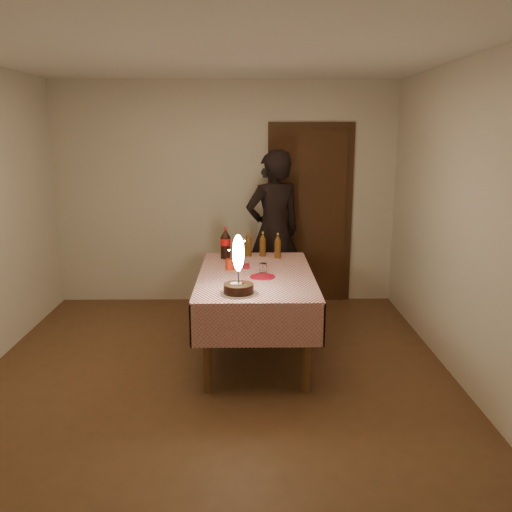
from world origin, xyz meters
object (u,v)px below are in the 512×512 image
red_cup (230,264)px  red_plate (263,277)px  amber_bottle_right (278,246)px  clear_cup (263,268)px  cola_bottle (226,243)px  birthday_cake (238,277)px  dining_table (256,285)px  amber_bottle_mid (263,245)px  photographer (273,232)px  amber_bottle_left (248,245)px

red_cup → red_plate: bearing=-42.5°
red_plate → amber_bottle_right: (0.17, 0.73, 0.11)m
clear_cup → cola_bottle: bearing=121.7°
birthday_cake → dining_table: bearing=76.6°
cola_bottle → amber_bottle_mid: 0.39m
red_plate → clear_cup: size_ratio=2.44×
dining_table → amber_bottle_mid: bearing=83.6°
red_plate → photographer: bearing=83.6°
birthday_cake → amber_bottle_right: size_ratio=1.85×
dining_table → amber_bottle_left: bearing=95.5°
amber_bottle_left → amber_bottle_mid: 0.15m
dining_table → amber_bottle_right: 0.69m
dining_table → amber_bottle_left: 0.74m
red_cup → photographer: photographer is taller
birthday_cake → red_plate: 0.54m
birthday_cake → amber_bottle_mid: bearing=80.3°
clear_cup → amber_bottle_right: (0.16, 0.59, 0.07)m
clear_cup → amber_bottle_right: size_ratio=0.35×
cola_bottle → photographer: 0.86m
dining_table → photographer: size_ratio=0.94×
photographer → red_plate: bearing=-96.4°
birthday_cake → amber_bottle_left: size_ratio=1.85×
amber_bottle_right → photographer: size_ratio=0.14×
amber_bottle_left → amber_bottle_mid: same height
amber_bottle_mid → amber_bottle_right: bearing=-29.5°
red_cup → amber_bottle_mid: amber_bottle_mid is taller
amber_bottle_left → photographer: (0.28, 0.59, 0.02)m
amber_bottle_right → red_plate: bearing=-103.2°
amber_bottle_left → photographer: 0.65m
amber_bottle_right → photographer: (-0.01, 0.68, 0.02)m
dining_table → red_cup: red_cup is taller
red_plate → red_cup: red_cup is taller
birthday_cake → clear_cup: bearing=71.6°
red_cup → cola_bottle: bearing=97.2°
birthday_cake → clear_cup: birthday_cake is taller
amber_bottle_right → amber_bottle_left: bearing=162.5°
birthday_cake → amber_bottle_left: bearing=86.6°
dining_table → amber_bottle_mid: (0.08, 0.69, 0.22)m
red_cup → clear_cup: red_cup is taller
red_plate → amber_bottle_mid: 0.82m
red_plate → cola_bottle: cola_bottle is taller
cola_bottle → red_cup: bearing=-82.8°
clear_cup → photographer: bearing=83.3°
dining_table → red_plate: bearing=-64.7°
birthday_cake → red_cup: size_ratio=4.72×
dining_table → birthday_cake: 0.67m
cola_bottle → photographer: photographer is taller
red_plate → amber_bottle_right: 0.76m
amber_bottle_left → amber_bottle_right: 0.31m
photographer → red_cup: bearing=-111.6°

